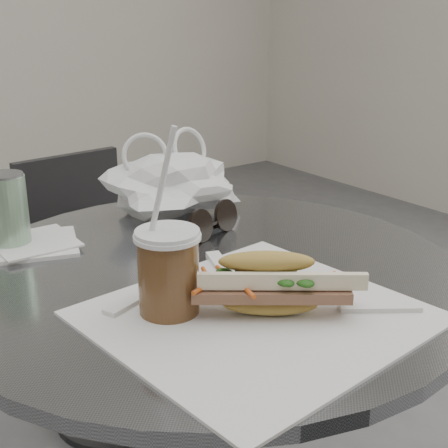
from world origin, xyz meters
TOP-DOWN VIEW (x-y plane):
  - cafe_table at (0.00, 0.20)m, footprint 0.76×0.76m
  - chair_far at (0.16, 0.94)m, footprint 0.38×0.40m
  - sandwich_paper at (-0.04, 0.04)m, footprint 0.40×0.38m
  - banh_mi at (-0.03, 0.04)m, footprint 0.24×0.22m
  - iced_coffee at (-0.13, 0.11)m, footprint 0.08×0.08m
  - sunglasses at (0.08, 0.31)m, footprint 0.12×0.06m
  - plastic_bag at (0.08, 0.43)m, footprint 0.25×0.21m
  - napkin_stack at (-0.18, 0.44)m, footprint 0.17×0.17m
  - drink_can at (-0.21, 0.46)m, footprint 0.06×0.06m

SIDE VIEW (x-z plane):
  - chair_far at x=0.16m, z-range -0.04..0.69m
  - cafe_table at x=0.00m, z-range 0.10..0.84m
  - sandwich_paper at x=-0.04m, z-range 0.74..0.74m
  - napkin_stack at x=-0.18m, z-range 0.74..0.75m
  - sunglasses at x=0.08m, z-range 0.73..0.79m
  - banh_mi at x=-0.03m, z-range 0.74..0.82m
  - plastic_bag at x=0.08m, z-range 0.74..0.86m
  - iced_coffee at x=-0.13m, z-range 0.68..0.92m
  - drink_can at x=-0.21m, z-range 0.74..0.86m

